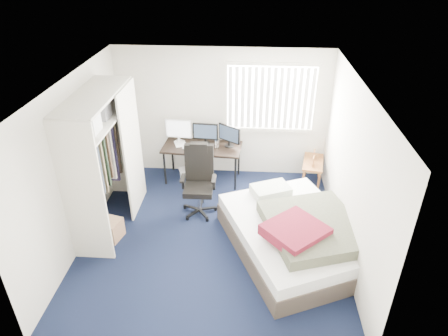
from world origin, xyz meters
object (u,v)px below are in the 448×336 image
object	(u,v)px
desk	(202,144)
office_chair	(199,187)
nightstand	(313,164)
bed	(296,234)

from	to	relation	value
desk	office_chair	size ratio (longest dim) A/B	1.23
office_chair	nightstand	xyz separation A→B (m)	(2.04, 1.00, -0.04)
desk	bed	size ratio (longest dim) A/B	0.56
desk	bed	bearing A→B (deg)	-50.69
office_chair	bed	world-z (taller)	office_chair
desk	bed	world-z (taller)	desk
office_chair	bed	xyz separation A→B (m)	(1.57, -0.94, -0.17)
nightstand	bed	world-z (taller)	bed
bed	nightstand	bearing A→B (deg)	76.26
desk	nightstand	world-z (taller)	desk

